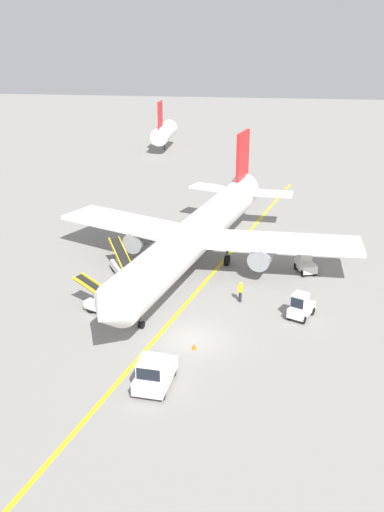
{
  "coord_description": "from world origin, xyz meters",
  "views": [
    {
      "loc": [
        4.87,
        -34.57,
        20.13
      ],
      "look_at": [
        -1.41,
        9.36,
        2.5
      ],
      "focal_mm": 40.33,
      "sensor_mm": 36.0,
      "label": 1
    }
  ],
  "objects_px": {
    "belt_loader_forward_hold": "(108,304)",
    "belt_loader_aft_hold": "(124,267)",
    "baggage_tug_near_wing": "(301,307)",
    "safety_cone_nose_left": "(159,248)",
    "safety_cone_nose_right": "(194,346)",
    "baggage_tug_by_cargo_door": "(305,262)",
    "airliner": "(199,232)",
    "ground_crew_marshaller": "(240,291)",
    "pushback_tug": "(154,373)"
  },
  "relations": [
    {
      "from": "airliner",
      "to": "ground_crew_marshaller",
      "type": "height_order",
      "value": "airliner"
    },
    {
      "from": "belt_loader_forward_hold",
      "to": "safety_cone_nose_right",
      "type": "height_order",
      "value": "belt_loader_forward_hold"
    },
    {
      "from": "baggage_tug_near_wing",
      "to": "baggage_tug_by_cargo_door",
      "type": "distance_m",
      "value": 8.94
    },
    {
      "from": "belt_loader_aft_hold",
      "to": "safety_cone_nose_left",
      "type": "relative_size",
      "value": 11.23
    },
    {
      "from": "safety_cone_nose_left",
      "to": "belt_loader_aft_hold",
      "type": "bearing_deg",
      "value": -106.46
    },
    {
      "from": "baggage_tug_near_wing",
      "to": "belt_loader_aft_hold",
      "type": "xyz_separation_m",
      "value": [
        -15.03,
        5.97,
        -0.15
      ]
    },
    {
      "from": "airliner",
      "to": "pushback_tug",
      "type": "bearing_deg",
      "value": -90.62
    },
    {
      "from": "safety_cone_nose_right",
      "to": "belt_loader_forward_hold",
      "type": "bearing_deg",
      "value": 149.69
    },
    {
      "from": "baggage_tug_by_cargo_door",
      "to": "safety_cone_nose_left",
      "type": "xyz_separation_m",
      "value": [
        -13.81,
        3.47,
        -0.71
      ]
    },
    {
      "from": "belt_loader_aft_hold",
      "to": "safety_cone_nose_right",
      "type": "xyz_separation_m",
      "value": [
        7.83,
        -11.53,
        -0.56
      ]
    },
    {
      "from": "ground_crew_marshaller",
      "to": "belt_loader_aft_hold",
      "type": "bearing_deg",
      "value": 159.63
    },
    {
      "from": "belt_loader_forward_hold",
      "to": "belt_loader_aft_hold",
      "type": "bearing_deg",
      "value": 95.09
    },
    {
      "from": "airliner",
      "to": "safety_cone_nose_left",
      "type": "distance_m",
      "value": 6.65
    },
    {
      "from": "airliner",
      "to": "pushback_tug",
      "type": "relative_size",
      "value": 9.36
    },
    {
      "from": "pushback_tug",
      "to": "safety_cone_nose_left",
      "type": "relative_size",
      "value": 8.51
    },
    {
      "from": "airliner",
      "to": "safety_cone_nose_right",
      "type": "xyz_separation_m",
      "value": [
        1.55,
        -14.11,
        -3.2
      ]
    },
    {
      "from": "ground_crew_marshaller",
      "to": "safety_cone_nose_right",
      "type": "relative_size",
      "value": 3.86
    },
    {
      "from": "baggage_tug_by_cargo_door",
      "to": "safety_cone_nose_left",
      "type": "bearing_deg",
      "value": 165.88
    },
    {
      "from": "ground_crew_marshaller",
      "to": "safety_cone_nose_right",
      "type": "bearing_deg",
      "value": -108.67
    },
    {
      "from": "belt_loader_aft_hold",
      "to": "ground_crew_marshaller",
      "type": "xyz_separation_m",
      "value": [
        10.42,
        -3.87,
        0.13
      ]
    },
    {
      "from": "pushback_tug",
      "to": "belt_loader_forward_hold",
      "type": "bearing_deg",
      "value": 121.34
    },
    {
      "from": "pushback_tug",
      "to": "baggage_tug_by_cargo_door",
      "type": "distance_m",
      "value": 21.47
    },
    {
      "from": "airliner",
      "to": "pushback_tug",
      "type": "xyz_separation_m",
      "value": [
        -0.2,
        -18.83,
        -2.42
      ]
    },
    {
      "from": "airliner",
      "to": "baggage_tug_by_cargo_door",
      "type": "distance_m",
      "value": 9.75
    },
    {
      "from": "airliner",
      "to": "belt_loader_aft_hold",
      "type": "relative_size",
      "value": 7.09
    },
    {
      "from": "pushback_tug",
      "to": "baggage_tug_by_cargo_door",
      "type": "bearing_deg",
      "value": 63.36
    },
    {
      "from": "baggage_tug_near_wing",
      "to": "belt_loader_forward_hold",
      "type": "relative_size",
      "value": 0.54
    },
    {
      "from": "baggage_tug_near_wing",
      "to": "safety_cone_nose_left",
      "type": "height_order",
      "value": "baggage_tug_near_wing"
    },
    {
      "from": "pushback_tug",
      "to": "belt_loader_aft_hold",
      "type": "xyz_separation_m",
      "value": [
        -6.08,
        16.24,
        -0.22
      ]
    },
    {
      "from": "belt_loader_forward_hold",
      "to": "ground_crew_marshaller",
      "type": "xyz_separation_m",
      "value": [
        9.77,
        3.46,
        0.13
      ]
    },
    {
      "from": "safety_cone_nose_left",
      "to": "airliner",
      "type": "bearing_deg",
      "value": -41.21
    },
    {
      "from": "pushback_tug",
      "to": "airliner",
      "type": "bearing_deg",
      "value": 89.38
    },
    {
      "from": "baggage_tug_near_wing",
      "to": "pushback_tug",
      "type": "bearing_deg",
      "value": -131.08
    },
    {
      "from": "baggage_tug_by_cargo_door",
      "to": "safety_cone_nose_left",
      "type": "distance_m",
      "value": 14.26
    },
    {
      "from": "baggage_tug_near_wing",
      "to": "ground_crew_marshaller",
      "type": "height_order",
      "value": "baggage_tug_near_wing"
    },
    {
      "from": "airliner",
      "to": "baggage_tug_near_wing",
      "type": "bearing_deg",
      "value": -44.35
    },
    {
      "from": "pushback_tug",
      "to": "baggage_tug_by_cargo_door",
      "type": "height_order",
      "value": "pushback_tug"
    },
    {
      "from": "pushback_tug",
      "to": "ground_crew_marshaller",
      "type": "xyz_separation_m",
      "value": [
        4.34,
        12.37,
        -0.08
      ]
    },
    {
      "from": "pushback_tug",
      "to": "belt_loader_forward_hold",
      "type": "relative_size",
      "value": 0.74
    },
    {
      "from": "airliner",
      "to": "belt_loader_aft_hold",
      "type": "distance_m",
      "value": 7.29
    },
    {
      "from": "belt_loader_forward_hold",
      "to": "ground_crew_marshaller",
      "type": "distance_m",
      "value": 10.36
    },
    {
      "from": "baggage_tug_near_wing",
      "to": "safety_cone_nose_right",
      "type": "height_order",
      "value": "baggage_tug_near_wing"
    },
    {
      "from": "ground_crew_marshaller",
      "to": "safety_cone_nose_left",
      "type": "relative_size",
      "value": 3.86
    },
    {
      "from": "baggage_tug_by_cargo_door",
      "to": "belt_loader_forward_hold",
      "type": "relative_size",
      "value": 0.53
    },
    {
      "from": "belt_loader_aft_hold",
      "to": "safety_cone_nose_left",
      "type": "height_order",
      "value": "belt_loader_aft_hold"
    },
    {
      "from": "ground_crew_marshaller",
      "to": "belt_loader_forward_hold",
      "type": "bearing_deg",
      "value": -160.5
    },
    {
      "from": "baggage_tug_near_wing",
      "to": "safety_cone_nose_right",
      "type": "bearing_deg",
      "value": -142.35
    },
    {
      "from": "airliner",
      "to": "pushback_tug",
      "type": "distance_m",
      "value": 18.98
    },
    {
      "from": "baggage_tug_by_cargo_door",
      "to": "belt_loader_forward_hold",
      "type": "height_order",
      "value": "belt_loader_forward_hold"
    },
    {
      "from": "pushback_tug",
      "to": "baggage_tug_near_wing",
      "type": "height_order",
      "value": "pushback_tug"
    }
  ]
}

